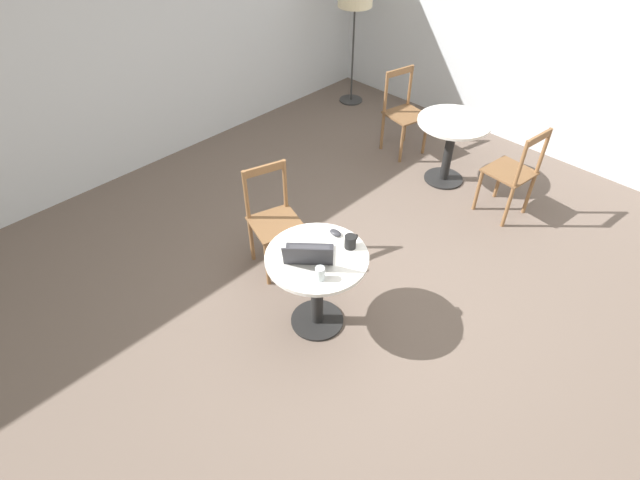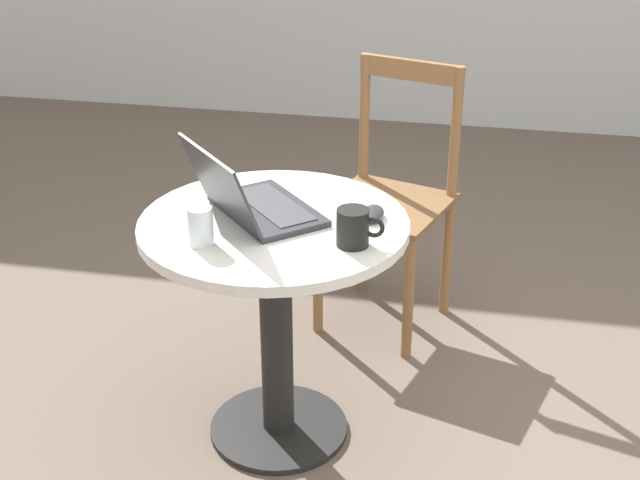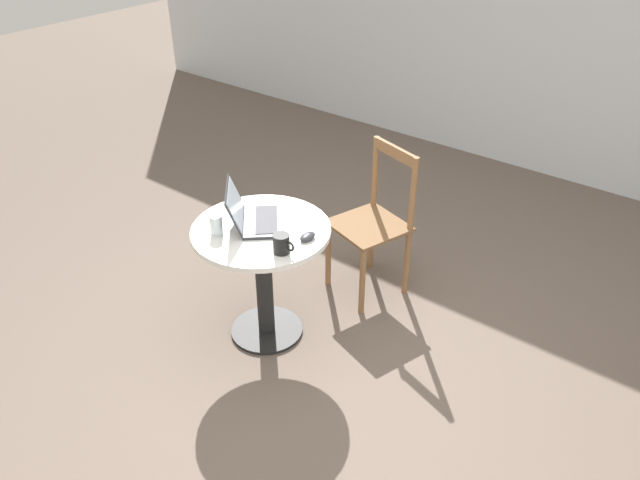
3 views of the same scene
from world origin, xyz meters
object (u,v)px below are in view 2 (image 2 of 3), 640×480
(chair_near_back, at_px, (391,201))
(mug, at_px, (354,228))
(mouse, at_px, (373,213))
(drinking_glass, at_px, (200,226))
(laptop, at_px, (252,201))
(cafe_table_near, at_px, (275,281))

(chair_near_back, xyz_separation_m, mug, (0.00, -0.85, 0.29))
(mouse, distance_m, drinking_glass, 0.48)
(chair_near_back, bearing_deg, laptop, -112.23)
(mouse, bearing_deg, laptop, -171.37)
(mug, relative_size, drinking_glass, 1.20)
(laptop, height_order, mouse, laptop)
(cafe_table_near, distance_m, drinking_glass, 0.33)
(laptop, xyz_separation_m, mouse, (0.33, 0.05, -0.03))
(cafe_table_near, height_order, chair_near_back, chair_near_back)
(mug, bearing_deg, chair_near_back, 90.21)
(cafe_table_near, xyz_separation_m, laptop, (-0.06, 0.02, 0.23))
(mug, xyz_separation_m, drinking_glass, (-0.38, -0.07, 0.00))
(mouse, bearing_deg, mug, -98.40)
(mouse, height_order, mug, mug)
(drinking_glass, bearing_deg, chair_near_back, 67.53)
(laptop, relative_size, mouse, 4.44)
(drinking_glass, bearing_deg, mouse, 30.71)
(cafe_table_near, distance_m, mug, 0.35)
(laptop, distance_m, drinking_glass, 0.21)
(cafe_table_near, distance_m, laptop, 0.24)
(chair_near_back, relative_size, laptop, 2.12)
(mouse, xyz_separation_m, mug, (-0.03, -0.17, 0.03))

